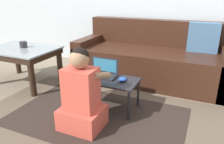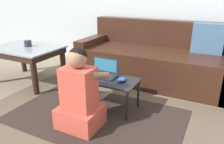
{
  "view_description": "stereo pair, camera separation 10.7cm",
  "coord_description": "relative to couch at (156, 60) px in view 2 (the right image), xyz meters",
  "views": [
    {
      "loc": [
        0.78,
        -1.79,
        1.13
      ],
      "look_at": [
        -0.04,
        0.08,
        0.38
      ],
      "focal_mm": 35.0,
      "sensor_mm": 36.0,
      "label": 1
    },
    {
      "loc": [
        0.88,
        -1.75,
        1.13
      ],
      "look_at": [
        -0.04,
        0.08,
        0.38
      ],
      "focal_mm": 35.0,
      "sensor_mm": 36.0,
      "label": 2
    }
  ],
  "objects": [
    {
      "name": "couch",
      "position": [
        0.0,
        0.0,
        0.0
      ],
      "size": [
        1.97,
        0.81,
        0.78
      ],
      "color": "#381E14",
      "rests_on": "ground_plane"
    },
    {
      "name": "area_rug",
      "position": [
        -0.23,
        -1.17,
        -0.27
      ],
      "size": [
        2.25,
        1.4,
        0.01
      ],
      "color": "brown",
      "rests_on": "ground_plane"
    },
    {
      "name": "laptop",
      "position": [
        -0.29,
        -0.92,
        0.08
      ],
      "size": [
        0.3,
        0.17,
        0.18
      ],
      "color": "#232328",
      "rests_on": "laptop_desk"
    },
    {
      "name": "coffee_table",
      "position": [
        -1.48,
        -0.81,
        0.12
      ],
      "size": [
        0.86,
        0.62,
        0.47
      ],
      "color": "gray",
      "rests_on": "ground_plane"
    },
    {
      "name": "ground_plane",
      "position": [
        -0.15,
        -0.99,
        -0.28
      ],
      "size": [
        16.0,
        16.0,
        0.0
      ],
      "primitive_type": "plane",
      "color": "#7F705B"
    },
    {
      "name": "person_seated",
      "position": [
        -0.26,
        -1.37,
        0.02
      ],
      "size": [
        0.36,
        0.43,
        0.72
      ],
      "color": "#CC4C3D",
      "rests_on": "ground_plane"
    },
    {
      "name": "computer_mouse",
      "position": [
        -0.06,
        -0.95,
        0.06
      ],
      "size": [
        0.07,
        0.1,
        0.04
      ],
      "color": "#234CB2",
      "rests_on": "laptop_desk"
    },
    {
      "name": "cup_on_table",
      "position": [
        -1.47,
        -0.77,
        0.23
      ],
      "size": [
        0.09,
        0.09,
        0.08
      ],
      "color": "#2D2D33",
      "rests_on": "coffee_table"
    },
    {
      "name": "laptop_desk",
      "position": [
        -0.23,
        -0.97,
        0.01
      ],
      "size": [
        0.63,
        0.34,
        0.32
      ],
      "color": "black",
      "rests_on": "ground_plane"
    }
  ]
}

